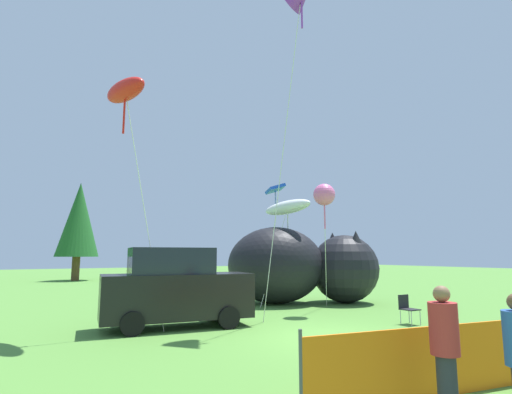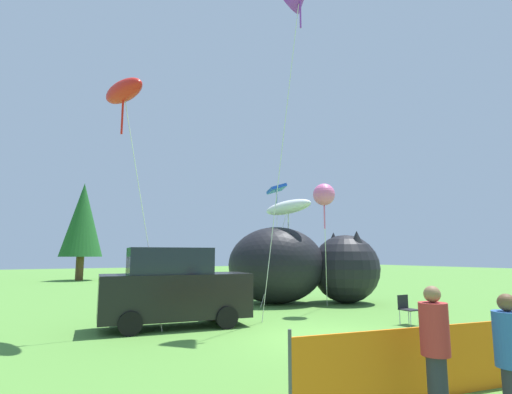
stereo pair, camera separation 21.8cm
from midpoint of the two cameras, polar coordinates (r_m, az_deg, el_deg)
ground_plane at (r=11.11m, az=9.09°, el=-19.26°), size 120.00×120.00×0.00m
parked_car at (r=12.52m, az=-11.87°, el=-12.67°), size 4.56×2.27×2.35m
folding_chair at (r=13.75m, az=20.35°, el=-14.48°), size 0.48×0.49×0.89m
inflatable_cat at (r=18.23m, az=5.81°, el=-10.03°), size 7.02×5.34×3.37m
safety_fence at (r=7.68m, az=27.88°, el=-19.50°), size 6.19×1.11×1.15m
spectator_in_grey_shirt at (r=6.18m, az=24.40°, el=-18.75°), size 0.38×0.38×1.73m
kite_blue_box at (r=21.36m, az=2.50°, el=0.94°), size 1.10×1.06×5.92m
kite_pink_octopus at (r=15.35m, az=9.32°, el=0.27°), size 1.94×2.18×4.82m
kite_white_ghost at (r=18.08m, az=4.18°, el=-1.50°), size 2.57×2.24×4.78m
kite_red_lizard at (r=12.67m, az=-18.65°, el=14.11°), size 1.97×1.99×7.28m
horizon_tree_west at (r=37.16m, az=-24.15°, el=-2.98°), size 3.46×3.46×8.27m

